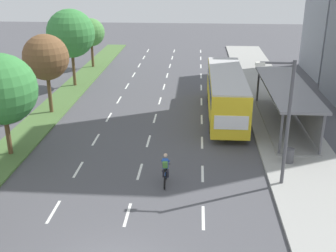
% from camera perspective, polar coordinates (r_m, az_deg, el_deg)
% --- Properties ---
extents(median_strip, '(2.60, 52.00, 0.12)m').
position_cam_1_polar(median_strip, '(35.82, -14.65, 3.15)').
color(median_strip, '#4C7038').
rests_on(median_strip, ground).
extents(sidewalk_right, '(4.50, 52.00, 0.15)m').
position_cam_1_polar(sidewalk_right, '(34.55, 14.19, 2.55)').
color(sidewalk_right, '#9E9E99').
rests_on(sidewalk_right, ground).
extents(lane_divider_left, '(0.14, 49.10, 0.01)m').
position_cam_1_polar(lane_divider_left, '(33.74, -7.37, 2.46)').
color(lane_divider_left, white).
rests_on(lane_divider_left, ground).
extents(lane_divider_center, '(0.14, 49.10, 0.01)m').
position_cam_1_polar(lane_divider_center, '(33.24, -1.43, 2.34)').
color(lane_divider_center, white).
rests_on(lane_divider_center, ground).
extents(lane_divider_right, '(0.14, 49.10, 0.01)m').
position_cam_1_polar(lane_divider_right, '(33.10, 4.61, 2.20)').
color(lane_divider_right, white).
rests_on(lane_divider_right, ground).
extents(bus_shelter, '(2.90, 11.16, 2.86)m').
position_cam_1_polar(bus_shelter, '(30.25, 16.26, 3.25)').
color(bus_shelter, gray).
rests_on(bus_shelter, sidewalk_right).
extents(bus, '(2.54, 11.29, 3.37)m').
position_cam_1_polar(bus, '(31.23, 7.96, 4.85)').
color(bus, yellow).
rests_on(bus, ground).
extents(cyclist, '(0.46, 1.82, 1.71)m').
position_cam_1_polar(cyclist, '(21.81, -0.35, -6.08)').
color(cyclist, black).
rests_on(cyclist, ground).
extents(median_tree_second, '(4.10, 4.10, 6.07)m').
position_cam_1_polar(median_tree_second, '(25.67, -21.85, 4.67)').
color(median_tree_second, brown).
rests_on(median_tree_second, median_strip).
extents(median_tree_third, '(3.40, 3.40, 5.96)m').
position_cam_1_polar(median_tree_third, '(32.39, -16.38, 8.98)').
color(median_tree_third, brown).
rests_on(median_tree_third, median_strip).
extents(median_tree_fourth, '(4.34, 4.34, 6.99)m').
position_cam_1_polar(median_tree_fourth, '(39.44, -13.16, 12.22)').
color(median_tree_fourth, brown).
rests_on(median_tree_fourth, median_strip).
extents(median_tree_fifth, '(2.98, 2.98, 5.25)m').
position_cam_1_polar(median_tree_fifth, '(46.83, -10.51, 12.47)').
color(median_tree_fifth, brown).
rests_on(median_tree_fifth, median_strip).
extents(streetlight, '(1.91, 0.24, 6.50)m').
position_cam_1_polar(streetlight, '(21.22, 15.73, 1.41)').
color(streetlight, '#4C4C51').
rests_on(streetlight, sidewalk_right).
extents(trash_bin, '(0.52, 0.52, 0.85)m').
position_cam_1_polar(trash_bin, '(24.90, 16.25, -3.90)').
color(trash_bin, '#4C4C51').
rests_on(trash_bin, sidewalk_right).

